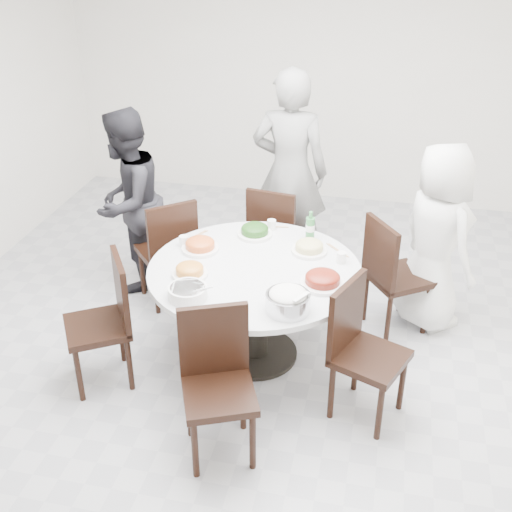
% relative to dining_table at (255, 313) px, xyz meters
% --- Properties ---
extents(floor, '(6.00, 6.00, 0.01)m').
position_rel_dining_table_xyz_m(floor, '(0.29, 0.08, -0.38)').
color(floor, '#B1B1B6').
rests_on(floor, ground).
extents(wall_back, '(6.00, 0.01, 2.80)m').
position_rel_dining_table_xyz_m(wall_back, '(0.29, 3.08, 1.02)').
color(wall_back, white).
rests_on(wall_back, ground).
extents(dining_table, '(1.50, 1.50, 0.75)m').
position_rel_dining_table_xyz_m(dining_table, '(0.00, 0.00, 0.00)').
color(dining_table, silver).
rests_on(dining_table, floor).
extents(chair_ne, '(0.58, 0.58, 0.95)m').
position_rel_dining_table_xyz_m(chair_ne, '(1.01, 0.60, 0.10)').
color(chair_ne, black).
rests_on(chair_ne, floor).
extents(chair_n, '(0.48, 0.48, 0.95)m').
position_rel_dining_table_xyz_m(chair_n, '(-0.03, 1.07, 0.10)').
color(chair_n, black).
rests_on(chair_n, floor).
extents(chair_nw, '(0.59, 0.59, 0.95)m').
position_rel_dining_table_xyz_m(chair_nw, '(-0.89, 0.62, 0.10)').
color(chair_nw, black).
rests_on(chair_nw, floor).
extents(chair_sw, '(0.58, 0.58, 0.95)m').
position_rel_dining_table_xyz_m(chair_sw, '(-0.99, -0.51, 0.10)').
color(chair_sw, black).
rests_on(chair_sw, floor).
extents(chair_s, '(0.55, 0.55, 0.95)m').
position_rel_dining_table_xyz_m(chair_s, '(0.00, -0.99, 0.10)').
color(chair_s, black).
rests_on(chair_s, floor).
extents(chair_se, '(0.55, 0.55, 0.95)m').
position_rel_dining_table_xyz_m(chair_se, '(0.85, -0.46, 0.10)').
color(chair_se, black).
rests_on(chair_se, floor).
extents(diner_right, '(0.82, 0.87, 1.50)m').
position_rel_dining_table_xyz_m(diner_right, '(1.26, 0.74, 0.37)').
color(diner_right, white).
rests_on(diner_right, floor).
extents(diner_middle, '(0.67, 0.45, 1.84)m').
position_rel_dining_table_xyz_m(diner_middle, '(0.00, 1.42, 0.54)').
color(diner_middle, black).
rests_on(diner_middle, floor).
extents(diner_left, '(0.69, 0.83, 1.58)m').
position_rel_dining_table_xyz_m(diner_left, '(-1.27, 0.79, 0.41)').
color(diner_left, black).
rests_on(diner_left, floor).
extents(dish_greens, '(0.27, 0.27, 0.07)m').
position_rel_dining_table_xyz_m(dish_greens, '(-0.11, 0.49, 0.41)').
color(dish_greens, white).
rests_on(dish_greens, dining_table).
extents(dish_pale, '(0.26, 0.26, 0.07)m').
position_rel_dining_table_xyz_m(dish_pale, '(0.34, 0.31, 0.41)').
color(dish_pale, white).
rests_on(dish_pale, dining_table).
extents(dish_orange, '(0.27, 0.27, 0.07)m').
position_rel_dining_table_xyz_m(dish_orange, '(-0.45, 0.17, 0.41)').
color(dish_orange, white).
rests_on(dish_orange, dining_table).
extents(dish_redbrown, '(0.30, 0.30, 0.08)m').
position_rel_dining_table_xyz_m(dish_redbrown, '(0.49, -0.12, 0.41)').
color(dish_redbrown, white).
rests_on(dish_redbrown, dining_table).
extents(dish_tofu, '(0.25, 0.25, 0.06)m').
position_rel_dining_table_xyz_m(dish_tofu, '(-0.41, -0.20, 0.41)').
color(dish_tofu, white).
rests_on(dish_tofu, dining_table).
extents(rice_bowl, '(0.28, 0.28, 0.12)m').
position_rel_dining_table_xyz_m(rice_bowl, '(0.32, -0.47, 0.44)').
color(rice_bowl, silver).
rests_on(rice_bowl, dining_table).
extents(soup_bowl, '(0.26, 0.26, 0.08)m').
position_rel_dining_table_xyz_m(soup_bowl, '(-0.34, -0.46, 0.41)').
color(soup_bowl, white).
rests_on(soup_bowl, dining_table).
extents(beverage_bottle, '(0.07, 0.07, 0.23)m').
position_rel_dining_table_xyz_m(beverage_bottle, '(0.32, 0.51, 0.49)').
color(beverage_bottle, '#30793B').
rests_on(beverage_bottle, dining_table).
extents(tea_cups, '(0.07, 0.07, 0.08)m').
position_rel_dining_table_xyz_m(tea_cups, '(0.00, 0.59, 0.42)').
color(tea_cups, white).
rests_on(tea_cups, dining_table).
extents(chopsticks, '(0.24, 0.04, 0.01)m').
position_rel_dining_table_xyz_m(chopsticks, '(-0.01, 0.65, 0.38)').
color(chopsticks, tan).
rests_on(chopsticks, dining_table).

